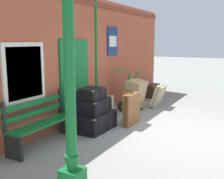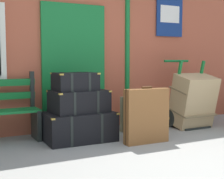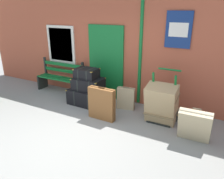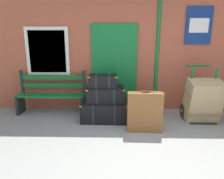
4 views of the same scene
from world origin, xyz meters
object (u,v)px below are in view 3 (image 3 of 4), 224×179
(platform_bench, at_px, (61,78))
(suitcase_olive, at_px, (102,104))
(steamer_trunk_top, at_px, (87,73))
(suitcase_cream, at_px, (126,98))
(porters_trolley, at_px, (163,109))
(steamer_trunk_base, at_px, (88,97))
(steamer_trunk_middle, at_px, (88,84))
(suitcase_oxblood, at_px, (194,126))
(large_brown_trunk, at_px, (161,104))

(platform_bench, relative_size, suitcase_olive, 1.95)
(steamer_trunk_top, height_order, suitcase_cream, steamer_trunk_top)
(porters_trolley, height_order, suitcase_olive, porters_trolley)
(steamer_trunk_base, relative_size, suitcase_cream, 1.66)
(steamer_trunk_base, height_order, suitcase_olive, suitcase_olive)
(suitcase_olive, bearing_deg, steamer_trunk_base, 144.36)
(steamer_trunk_middle, distance_m, suitcase_oxblood, 2.95)
(steamer_trunk_middle, bearing_deg, steamer_trunk_top, 165.38)
(platform_bench, height_order, suitcase_olive, platform_bench)
(steamer_trunk_base, bearing_deg, suitcase_olive, -35.64)
(steamer_trunk_base, xyz_separation_m, suitcase_cream, (1.07, 0.22, 0.08))
(large_brown_trunk, bearing_deg, steamer_trunk_middle, 176.92)
(steamer_trunk_middle, height_order, porters_trolley, porters_trolley)
(porters_trolley, bearing_deg, suitcase_cream, 173.30)
(steamer_trunk_base, height_order, large_brown_trunk, large_brown_trunk)
(steamer_trunk_middle, distance_m, steamer_trunk_top, 0.29)
(steamer_trunk_top, xyz_separation_m, suitcase_oxblood, (2.94, -0.59, -0.51))
(steamer_trunk_base, relative_size, porters_trolley, 0.86)
(platform_bench, bearing_deg, porters_trolley, -5.49)
(steamer_trunk_middle, height_order, large_brown_trunk, large_brown_trunk)
(platform_bench, xyz_separation_m, steamer_trunk_top, (1.27, -0.38, 0.43))
(steamer_trunk_middle, bearing_deg, steamer_trunk_base, -110.86)
(steamer_trunk_middle, relative_size, steamer_trunk_top, 1.35)
(steamer_trunk_middle, distance_m, porters_trolley, 2.10)
(large_brown_trunk, relative_size, suitcase_oxblood, 1.33)
(platform_bench, xyz_separation_m, suitcase_cream, (2.37, -0.21, -0.15))
(steamer_trunk_base, xyz_separation_m, steamer_trunk_top, (-0.04, 0.05, 0.66))
(steamer_trunk_middle, distance_m, suitcase_olive, 1.01)
(steamer_trunk_middle, height_order, steamer_trunk_top, steamer_trunk_top)
(steamer_trunk_top, bearing_deg, suitcase_oxblood, -11.29)
(suitcase_cream, bearing_deg, large_brown_trunk, -16.19)
(platform_bench, xyz_separation_m, steamer_trunk_middle, (1.32, -0.39, 0.14))
(suitcase_cream, bearing_deg, porters_trolley, -6.70)
(suitcase_oxblood, bearing_deg, suitcase_olive, -179.04)
(steamer_trunk_middle, relative_size, large_brown_trunk, 0.87)
(porters_trolley, bearing_deg, suitcase_oxblood, -38.37)
(steamer_trunk_base, height_order, steamer_trunk_middle, steamer_trunk_middle)
(large_brown_trunk, height_order, suitcase_cream, large_brown_trunk)
(steamer_trunk_middle, bearing_deg, suitcase_olive, -37.75)
(steamer_trunk_middle, height_order, suitcase_olive, suitcase_olive)
(steamer_trunk_middle, height_order, suitcase_oxblood, steamer_trunk_middle)
(steamer_trunk_top, relative_size, suitcase_oxblood, 0.86)
(porters_trolley, relative_size, large_brown_trunk, 1.24)
(porters_trolley, height_order, large_brown_trunk, porters_trolley)
(suitcase_oxblood, bearing_deg, suitcase_cream, 157.51)
(porters_trolley, bearing_deg, platform_bench, 174.51)
(suitcase_oxblood, xyz_separation_m, suitcase_cream, (-1.84, 0.76, -0.07))
(steamer_trunk_base, height_order, steamer_trunk_top, steamer_trunk_top)
(large_brown_trunk, distance_m, suitcase_oxblood, 0.94)
(steamer_trunk_base, xyz_separation_m, suitcase_olive, (0.80, -0.57, 0.18))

